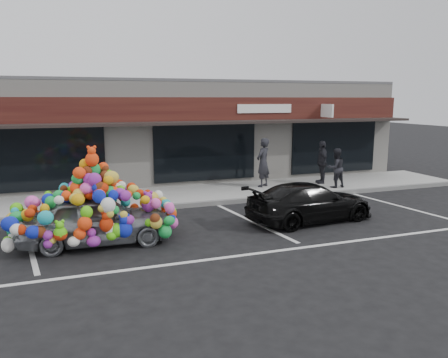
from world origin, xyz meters
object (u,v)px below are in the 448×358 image
object	(u,v)px
toy_car	(95,213)
pedestrian_a	(263,163)
black_sedan	(310,202)
pedestrian_b	(336,168)
pedestrian_c	(322,162)

from	to	relation	value
toy_car	pedestrian_a	size ratio (longest dim) A/B	2.11
black_sedan	toy_car	bearing A→B (deg)	84.28
pedestrian_b	pedestrian_c	bearing A→B (deg)	-91.00
pedestrian_a	pedestrian_c	xyz separation A→B (m)	(2.53, -0.17, -0.08)
toy_car	pedestrian_a	bearing A→B (deg)	-53.15
black_sedan	pedestrian_c	size ratio (longest dim) A/B	2.25
toy_car	pedestrian_b	world-z (taller)	toy_car
toy_car	pedestrian_c	world-z (taller)	toy_car
black_sedan	pedestrian_b	world-z (taller)	pedestrian_b
toy_car	black_sedan	distance (m)	6.04
pedestrian_b	black_sedan	bearing A→B (deg)	42.98
toy_car	pedestrian_c	bearing A→B (deg)	-62.11
toy_car	pedestrian_c	size ratio (longest dim) A/B	2.32
pedestrian_c	toy_car	bearing A→B (deg)	-48.00
pedestrian_a	pedestrian_b	world-z (taller)	pedestrian_a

